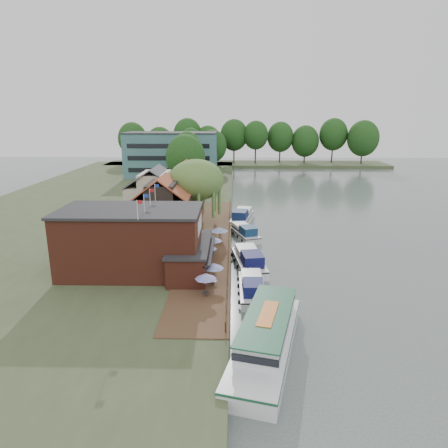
{
  "coord_description": "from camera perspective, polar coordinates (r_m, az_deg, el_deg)",
  "views": [
    {
      "loc": [
        -4.77,
        -42.86,
        18.24
      ],
      "look_at": [
        -6.0,
        12.0,
        3.0
      ],
      "focal_mm": 32.0,
      "sensor_mm": 36.0,
      "label": 1
    }
  ],
  "objects": [
    {
      "name": "pub",
      "position": [
        44.96,
        -10.63,
        -2.34
      ],
      "size": [
        20.0,
        11.0,
        7.3
      ],
      "primitive_type": null,
      "color": "maroon",
      "rests_on": "land_bank"
    },
    {
      "name": "bank_tree_1",
      "position": [
        93.38,
        -5.22,
        8.97
      ],
      "size": [
        6.26,
        6.26,
        13.37
      ],
      "primitive_type": null,
      "color": "#143811",
      "rests_on": "land_bank"
    },
    {
      "name": "bank_tree_3",
      "position": [
        122.36,
        -1.63,
        10.4
      ],
      "size": [
        8.45,
        8.45,
        12.67
      ],
      "primitive_type": null,
      "color": "#143811",
      "rests_on": "land_bank"
    },
    {
      "name": "ground",
      "position": [
        46.82,
        7.09,
        -7.53
      ],
      "size": [
        260.0,
        260.0,
        0.0
      ],
      "primitive_type": "plane",
      "color": "#4A5553",
      "rests_on": "ground"
    },
    {
      "name": "umbrella_2",
      "position": [
        45.16,
        -2.88,
        -5.18
      ],
      "size": [
        1.98,
        1.98,
        2.38
      ],
      "primitive_type": null,
      "color": "navy",
      "rests_on": "quay_deck"
    },
    {
      "name": "bank_tree_4",
      "position": [
        130.66,
        -4.72,
        10.74
      ],
      "size": [
        6.69,
        6.69,
        12.92
      ],
      "primitive_type": null,
      "color": "#143811",
      "rests_on": "land_bank"
    },
    {
      "name": "cottage_c",
      "position": [
        77.51,
        -5.6,
        5.8
      ],
      "size": [
        7.6,
        7.6,
        8.5
      ],
      "primitive_type": null,
      "color": "black",
      "rests_on": "land_bank"
    },
    {
      "name": "umbrella_4",
      "position": [
        49.9,
        -1.61,
        -3.13
      ],
      "size": [
        2.38,
        2.38,
        2.38
      ],
      "primitive_type": null,
      "color": "navy",
      "rests_on": "quay_deck"
    },
    {
      "name": "umbrella_3",
      "position": [
        47.05,
        -2.26,
        -4.31
      ],
      "size": [
        2.05,
        2.05,
        2.38
      ],
      "primitive_type": null,
      "color": "#1B2597",
      "rests_on": "quay_deck"
    },
    {
      "name": "cottage_a",
      "position": [
        59.21,
        -8.71,
        2.67
      ],
      "size": [
        8.6,
        7.6,
        8.5
      ],
      "primitive_type": null,
      "color": "black",
      "rests_on": "land_bank"
    },
    {
      "name": "tour_boat",
      "position": [
        32.35,
        5.99,
        -15.55
      ],
      "size": [
        7.54,
        15.1,
        3.18
      ],
      "primitive_type": null,
      "rotation": [
        0.0,
        0.0,
        -0.25
      ],
      "color": "silver",
      "rests_on": "ground"
    },
    {
      "name": "umbrella_0",
      "position": [
        38.93,
        -2.62,
        -8.68
      ],
      "size": [
        2.14,
        2.14,
        2.38
      ],
      "primitive_type": null,
      "color": "#1D1B98",
      "rests_on": "quay_deck"
    },
    {
      "name": "umbrella_1",
      "position": [
        41.39,
        -1.48,
        -7.15
      ],
      "size": [
        2.14,
        2.14,
        2.38
      ],
      "primitive_type": null,
      "color": "#1C359B",
      "rests_on": "quay_deck"
    },
    {
      "name": "umbrella_5",
      "position": [
        53.98,
        -0.72,
        -1.67
      ],
      "size": [
        2.46,
        2.46,
        2.38
      ],
      "primitive_type": null,
      "color": "navy",
      "rests_on": "quay_deck"
    },
    {
      "name": "bank_tree_0",
      "position": [
        86.52,
        -5.48,
        8.34
      ],
      "size": [
        8.4,
        8.4,
        13.04
      ],
      "primitive_type": null,
      "color": "#143811",
      "rests_on": "land_bank"
    },
    {
      "name": "cruiser_2",
      "position": [
        60.56,
        2.9,
        -0.96
      ],
      "size": [
        5.74,
        9.51,
        2.16
      ],
      "primitive_type": null,
      "rotation": [
        0.0,
        0.0,
        0.34
      ],
      "color": "silver",
      "rests_on": "ground"
    },
    {
      "name": "cruiser_0",
      "position": [
        41.87,
        4.01,
        -8.7
      ],
      "size": [
        3.03,
        9.15,
        2.18
      ],
      "primitive_type": null,
      "rotation": [
        0.0,
        0.0,
        0.01
      ],
      "color": "white",
      "rests_on": "ground"
    },
    {
      "name": "cruiser_1",
      "position": [
        48.85,
        3.59,
        -4.85
      ],
      "size": [
        4.89,
        10.68,
        2.51
      ],
      "primitive_type": null,
      "rotation": [
        0.0,
        0.0,
        0.16
      ],
      "color": "silver",
      "rests_on": "ground"
    },
    {
      "name": "bank_tree_2",
      "position": [
        103.24,
        -6.22,
        9.07
      ],
      "size": [
        6.41,
        6.41,
        11.59
      ],
      "primitive_type": null,
      "color": "#143811",
      "rests_on": "land_bank"
    },
    {
      "name": "land_bank",
      "position": [
        83.74,
        -16.3,
        2.66
      ],
      "size": [
        50.0,
        140.0,
        1.0
      ],
      "primitive_type": "cube",
      "color": "#384728",
      "rests_on": "ground"
    },
    {
      "name": "willow",
      "position": [
        63.27,
        -3.95,
        4.53
      ],
      "size": [
        8.6,
        8.6,
        10.43
      ],
      "primitive_type": null,
      "color": "#476B2D",
      "rests_on": "land_bank"
    },
    {
      "name": "cruiser_3",
      "position": [
        69.14,
        2.59,
        1.28
      ],
      "size": [
        5.26,
        10.73,
        2.51
      ],
      "primitive_type": null,
      "rotation": [
        0.0,
        0.0,
        -0.2
      ],
      "color": "silver",
      "rests_on": "ground"
    },
    {
      "name": "swan",
      "position": [
        35.6,
        5.95,
        -14.98
      ],
      "size": [
        0.44,
        0.44,
        0.44
      ],
      "primitive_type": "sphere",
      "color": "white",
      "rests_on": "ground"
    },
    {
      "name": "quay_rail",
      "position": [
        55.92,
        0.68,
        -1.9
      ],
      "size": [
        0.2,
        49.0,
        1.0
      ],
      "primitive_type": null,
      "color": "black",
      "rests_on": "land_bank"
    },
    {
      "name": "hotel_block",
      "position": [
        114.7,
        -7.47,
        9.84
      ],
      "size": [
        25.4,
        12.4,
        12.3
      ],
      "primitive_type": null,
      "color": "#38666B",
      "rests_on": "land_bank"
    },
    {
      "name": "quay_deck",
      "position": [
        55.67,
        -2.11,
        -2.47
      ],
      "size": [
        6.0,
        50.0,
        0.1
      ],
      "primitive_type": "cube",
      "color": "#47301E",
      "rests_on": "land_bank"
    },
    {
      "name": "bank_tree_5",
      "position": [
        138.35,
        -1.29,
        10.76
      ],
      "size": [
        6.51,
        6.51,
        11.51
      ],
      "primitive_type": null,
      "color": "#143811",
      "rests_on": "land_bank"
    },
    {
      "name": "cottage_b",
      "position": [
        69.38,
        -9.76,
        4.51
      ],
      "size": [
        9.6,
        8.6,
        8.5
      ],
      "primitive_type": null,
      "color": "beige",
      "rests_on": "land_bank"
    }
  ]
}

